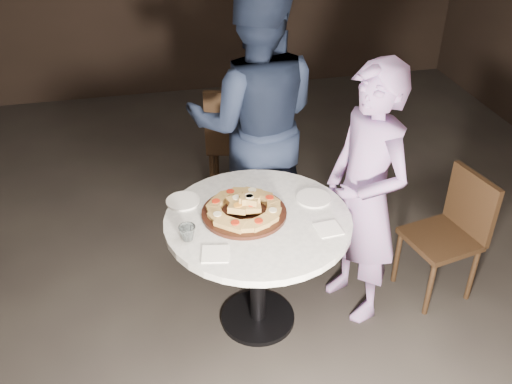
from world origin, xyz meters
The scene contains 13 objects.
floor centered at (0.00, 0.00, 0.00)m, with size 7.00×7.00×0.00m, color black.
table centered at (0.04, -0.01, 0.60)m, with size 1.02×1.02×0.74m.
serving_board centered at (-0.03, 0.03, 0.75)m, with size 0.45×0.45×0.02m, color black.
focaccia_pile centered at (-0.02, 0.03, 0.79)m, with size 0.40×0.40×0.11m.
plate_left centered at (-0.33, 0.22, 0.75)m, with size 0.19×0.19×0.01m, color white.
plate_right centered at (0.37, 0.09, 0.75)m, with size 0.19×0.19×0.01m, color white.
water_glass centered at (-0.34, -0.12, 0.78)m, with size 0.09×0.09×0.08m, color silver.
napkin_near centered at (-0.23, -0.26, 0.74)m, with size 0.13×0.13×0.01m, color white.
napkin_far centered at (0.37, -0.19, 0.74)m, with size 0.12×0.12×0.01m, color white.
chair_far centered at (0.17, 1.27, 0.55)m, with size 0.54×0.55×0.95m.
chair_right centered at (1.23, 0.02, 0.46)m, with size 0.46×0.44×0.80m.
diner_navy centered at (0.19, 0.77, 0.90)m, with size 0.87×0.68×1.79m, color black.
diner_teal centered at (0.64, 0.01, 0.77)m, with size 0.56×0.37×1.54m, color slate.
Camera 1 is at (-0.49, -2.38, 2.49)m, focal length 40.00 mm.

